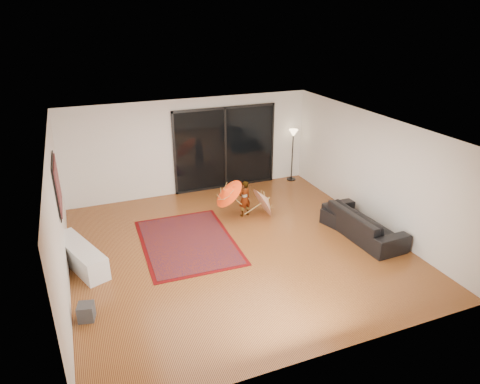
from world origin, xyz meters
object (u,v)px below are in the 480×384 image
child (245,199)px  sofa (363,223)px  ottoman (339,217)px  media_console (80,256)px

child → sofa: bearing=124.2°
sofa → ottoman: bearing=12.1°
ottoman → media_console: bearing=176.8°
ottoman → child: 2.38m
sofa → child: size_ratio=2.30×
media_console → ottoman: size_ratio=2.66×
media_console → child: (4.03, 0.94, 0.23)m
media_console → sofa: (6.20, -1.05, 0.08)m
child → ottoman: bearing=134.0°
sofa → ottoman: 0.75m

